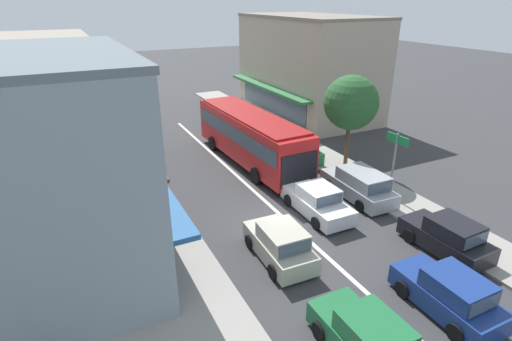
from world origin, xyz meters
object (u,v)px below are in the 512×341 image
hatchback_queue_far_back (280,244)px  street_tree_right (351,103)px  traffic_light_downstreet (116,87)px  hatchback_adjacent_lane_lead (367,339)px  pedestrian_browsing_midblock (129,143)px  directional_road_sign (396,151)px  sedan_adjacent_lane_trail (317,201)px  parked_hatchback_kerb_third (299,150)px  parked_hatchback_kerb_front (447,237)px  hatchback_queue_gap_filler (449,294)px  parked_wagon_kerb_second (359,185)px  city_bus (251,135)px  pedestrian_with_handbag_near (163,181)px

hatchback_queue_far_back → street_tree_right: size_ratio=0.65×
traffic_light_downstreet → street_tree_right: size_ratio=0.73×
hatchback_adjacent_lane_lead → pedestrian_browsing_midblock: (-3.18, 19.57, 0.36)m
directional_road_sign → street_tree_right: size_ratio=0.62×
sedan_adjacent_lane_trail → traffic_light_downstreet: (-5.91, 21.29, 2.19)m
hatchback_queue_far_back → parked_hatchback_kerb_third: bearing=53.9°
pedestrian_browsing_midblock → parked_hatchback_kerb_front: bearing=-59.8°
hatchback_adjacent_lane_lead → parked_hatchback_kerb_front: same height
parked_hatchback_kerb_front → street_tree_right: size_ratio=0.65×
hatchback_adjacent_lane_lead → sedan_adjacent_lane_trail: 8.64m
hatchback_adjacent_lane_lead → directional_road_sign: bearing=42.9°
hatchback_queue_far_back → traffic_light_downstreet: bearing=95.8°
hatchback_queue_gap_filler → directional_road_sign: directional_road_sign is taller
hatchback_adjacent_lane_lead → parked_wagon_kerb_second: bearing=51.3°
city_bus → parked_hatchback_kerb_third: bearing=-18.9°
hatchback_adjacent_lane_lead → city_bus: bearing=76.6°
hatchback_queue_gap_filler → city_bus: bearing=90.4°
city_bus → parked_hatchback_kerb_third: size_ratio=2.93×
directional_road_sign → hatchback_queue_far_back: bearing=-165.2°
traffic_light_downstreet → pedestrian_browsing_midblock: bearing=-95.5°
hatchback_adjacent_lane_lead → parked_hatchback_kerb_front: bearing=22.4°
hatchback_queue_gap_filler → street_tree_right: bearing=67.6°
parked_wagon_kerb_second → traffic_light_downstreet: bearing=113.0°
hatchback_adjacent_lane_lead → hatchback_queue_gap_filler: (3.74, 0.27, 0.00)m
parked_wagon_kerb_second → parked_hatchback_kerb_third: parked_wagon_kerb_second is taller
hatchback_queue_far_back → street_tree_right: street_tree_right is taller
hatchback_queue_far_back → sedan_adjacent_lane_trail: bearing=35.2°
traffic_light_downstreet → pedestrian_with_handbag_near: traffic_light_downstreet is taller
parked_hatchback_kerb_third → parked_wagon_kerb_second: bearing=-90.2°
sedan_adjacent_lane_trail → pedestrian_browsing_midblock: bearing=120.2°
hatchback_adjacent_lane_lead → pedestrian_browsing_midblock: size_ratio=2.28×
pedestrian_with_handbag_near → hatchback_adjacent_lane_lead: bearing=-78.0°
city_bus → traffic_light_downstreet: (-5.91, 13.89, 0.97)m
parked_hatchback_kerb_front → pedestrian_browsing_midblock: 19.49m
hatchback_queue_far_back → directional_road_sign: (7.89, 2.09, 1.97)m
street_tree_right → pedestrian_with_handbag_near: 11.65m
hatchback_queue_far_back → pedestrian_browsing_midblock: 14.59m
parked_hatchback_kerb_third → traffic_light_downstreet: bearing=120.8°
city_bus → parked_hatchback_kerb_front: bearing=-76.6°
sedan_adjacent_lane_trail → pedestrian_with_handbag_near: pedestrian_with_handbag_near is taller
sedan_adjacent_lane_trail → pedestrian_with_handbag_near: (-6.34, 4.85, 0.40)m
hatchback_queue_far_back → parked_hatchback_kerb_third: (6.46, 8.85, 0.00)m
city_bus → sedan_adjacent_lane_trail: (-0.00, -7.41, -1.22)m
hatchback_queue_gap_filler → sedan_adjacent_lane_trail: bearing=90.8°
hatchback_adjacent_lane_lead → parked_wagon_kerb_second: parked_wagon_kerb_second is taller
traffic_light_downstreet → street_tree_right: street_tree_right is taller
city_bus → parked_hatchback_kerb_third: city_bus is taller
hatchback_adjacent_lane_lead → pedestrian_with_handbag_near: pedestrian_with_handbag_near is taller
parked_wagon_kerb_second → street_tree_right: 5.26m
city_bus → sedan_adjacent_lane_trail: size_ratio=2.60×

